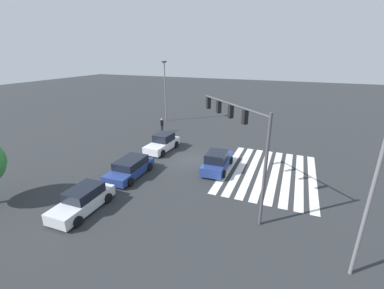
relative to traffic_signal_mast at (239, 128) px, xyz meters
name	(u,v)px	position (x,y,z in m)	size (l,w,h in m)	color
ground_plane	(192,160)	(5.17, 5.17, -5.04)	(152.80, 152.80, 0.00)	#2B2D30
crosswalk_markings	(269,173)	(5.17, -1.69, -5.04)	(10.10, 7.25, 0.01)	silver
traffic_signal_mast	(239,128)	(0.00, 0.00, 0.00)	(5.31, 5.31, 6.60)	#47474C
car_0	(163,143)	(6.56, 8.95, -4.30)	(4.51, 2.15, 1.65)	silver
car_1	(83,200)	(-4.70, 8.53, -4.35)	(4.37, 2.02, 1.48)	silver
car_2	(217,161)	(4.22, 2.49, -4.30)	(4.69, 2.16, 1.65)	navy
car_5	(130,168)	(0.49, 8.64, -4.37)	(4.67, 2.28, 1.38)	navy
pedestrian	(162,124)	(12.07, 12.02, -4.06)	(0.41, 0.41, 1.74)	#232842
street_light_pole_a	(165,86)	(17.27, 14.18, -0.09)	(0.80, 0.36, 8.30)	slate
street_light_pole_b	(381,159)	(-4.03, -6.29, 0.56)	(0.80, 0.36, 9.56)	slate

